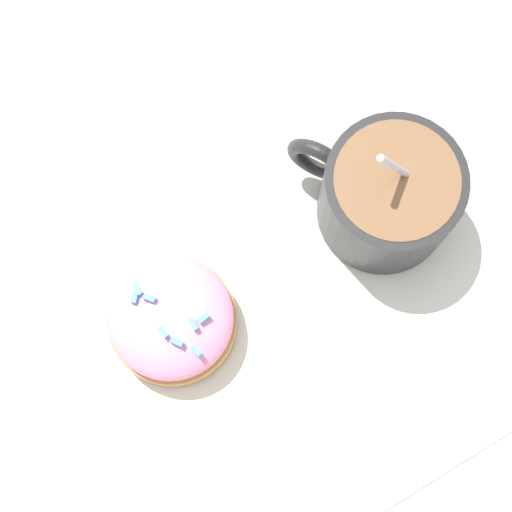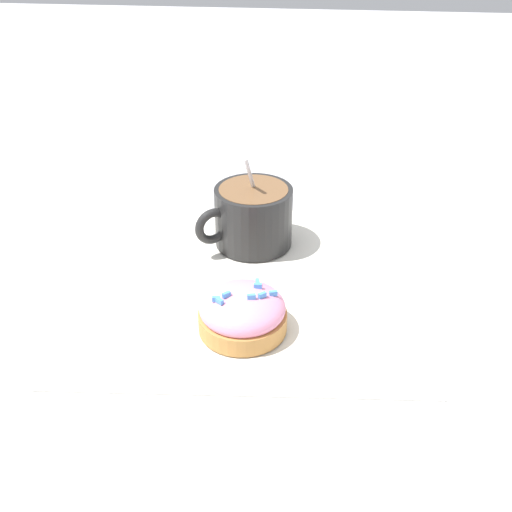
% 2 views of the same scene
% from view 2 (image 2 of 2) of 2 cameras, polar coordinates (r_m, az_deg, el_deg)
% --- Properties ---
extents(ground_plane, '(3.00, 3.00, 0.00)m').
position_cam_2_polar(ground_plane, '(0.58, -1.05, -2.59)').
color(ground_plane, '#B2B2B7').
extents(paper_napkin, '(0.33, 0.34, 0.00)m').
position_cam_2_polar(paper_napkin, '(0.58, -1.05, -2.47)').
color(paper_napkin, white).
rests_on(paper_napkin, ground_plane).
extents(coffee_cup, '(0.08, 0.10, 0.10)m').
position_cam_2_polar(coffee_cup, '(0.62, -0.52, 4.01)').
color(coffee_cup, black).
rests_on(coffee_cup, paper_napkin).
extents(frosted_pastry, '(0.08, 0.08, 0.04)m').
position_cam_2_polar(frosted_pastry, '(0.51, -1.29, -5.38)').
color(frosted_pastry, '#C18442').
rests_on(frosted_pastry, paper_napkin).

